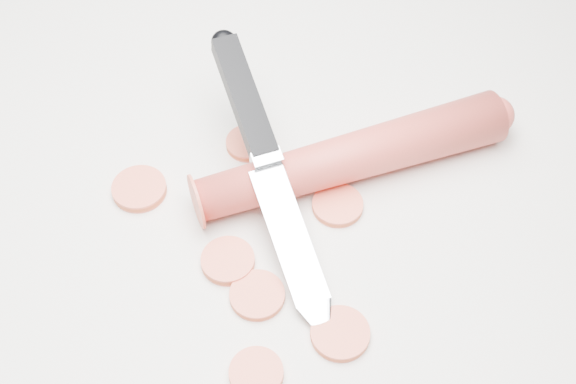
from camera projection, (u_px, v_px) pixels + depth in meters
The scene contains 10 objects.
ground at pixel (296, 188), 0.57m from camera, with size 2.40×2.40×0.00m, color silver.
carrot at pixel (352, 157), 0.56m from camera, with size 0.03×0.03×0.23m, color red.
carrot_slice_0 at pixel (139, 189), 0.57m from camera, with size 0.04×0.04×0.01m, color #E5543A.
carrot_slice_1 at pixel (257, 295), 0.52m from camera, with size 0.04×0.04×0.01m, color #E5543A.
carrot_slice_2 at pixel (338, 205), 0.56m from camera, with size 0.04×0.04×0.01m, color #E5543A.
carrot_slice_3 at pixel (228, 261), 0.53m from camera, with size 0.04×0.04×0.01m, color #E5543A.
carrot_slice_4 at pixel (340, 334), 0.50m from camera, with size 0.04×0.04×0.01m, color #E5543A.
carrot_slice_5 at pixel (248, 143), 0.59m from camera, with size 0.03×0.03×0.01m, color #E5543A.
carrot_slice_6 at pixel (256, 373), 0.48m from camera, with size 0.03×0.03×0.01m, color #E5543A.
kitchen_knife at pixel (273, 175), 0.53m from camera, with size 0.20×0.15×0.08m, color silver, non-canonical shape.
Camera 1 is at (0.19, -0.29, 0.46)m, focal length 50.00 mm.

